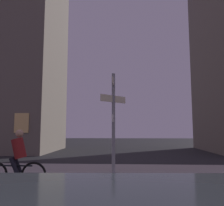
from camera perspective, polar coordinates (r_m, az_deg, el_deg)
The scene contains 3 objects.
sidewalk_kerb at distance 8.76m, azimuth 0.73°, elevation -16.73°, with size 40.00×2.66×0.14m, color #9E9991.
signpost at distance 8.00m, azimuth 0.36°, elevation -2.94°, with size 0.85×1.46×3.45m.
cyclist at distance 7.09m, azimuth -22.69°, elevation -13.11°, with size 1.82×0.32×1.61m.
Camera 1 is at (0.35, -1.61, 1.62)m, focal length 36.66 mm.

